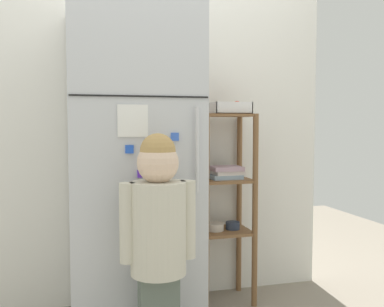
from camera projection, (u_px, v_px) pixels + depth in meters
The scene contains 5 objects.
kitchen_wall_back at pixel (145, 124), 2.87m from camera, with size 2.48×0.03×2.33m, color silver.
refrigerator at pixel (133, 168), 2.51m from camera, with size 0.71×0.69×1.83m.
child_standing at pixel (158, 227), 2.05m from camera, with size 0.36×0.27×1.12m.
pantry_shelf_unit at pixel (224, 192), 2.85m from camera, with size 0.36×0.31×1.23m.
fruit_bin at pixel (232, 108), 2.81m from camera, with size 0.24×0.16×0.08m.
Camera 1 is at (-0.46, -2.48, 1.16)m, focal length 41.01 mm.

